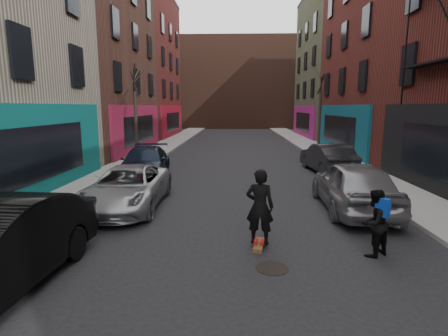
# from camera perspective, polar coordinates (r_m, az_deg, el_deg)

# --- Properties ---
(sidewalk_left) EXTENTS (2.50, 84.00, 0.13)m
(sidewalk_left) POSITION_cam_1_polar(r_m,az_deg,el_deg) (33.75, -8.47, 4.24)
(sidewalk_left) COLOR gray
(sidewalk_left) RESTS_ON ground
(sidewalk_right) EXTENTS (2.50, 84.00, 0.13)m
(sidewalk_right) POSITION_cam_1_polar(r_m,az_deg,el_deg) (33.81, 12.91, 4.11)
(sidewalk_right) COLOR gray
(sidewalk_right) RESTS_ON ground
(building_far) EXTENTS (40.00, 10.00, 14.00)m
(building_far) POSITION_cam_1_polar(r_m,az_deg,el_deg) (59.14, 2.18, 13.50)
(building_far) COLOR #47281E
(building_far) RESTS_ON ground
(tree_left_far) EXTENTS (2.00, 2.00, 6.50)m
(tree_left_far) POSITION_cam_1_polar(r_m,az_deg,el_deg) (21.88, -14.28, 9.67)
(tree_left_far) COLOR black
(tree_left_far) RESTS_ON sidewalk_left
(tree_right_far) EXTENTS (2.00, 2.00, 6.80)m
(tree_right_far) POSITION_cam_1_polar(r_m,az_deg,el_deg) (27.77, 15.44, 9.94)
(tree_right_far) COLOR black
(tree_right_far) RESTS_ON sidewalk_right
(parked_left_far) EXTENTS (2.38, 5.02, 1.38)m
(parked_left_far) POSITION_cam_1_polar(r_m,az_deg,el_deg) (12.26, -15.48, -3.08)
(parked_left_far) COLOR #9CA0A4
(parked_left_far) RESTS_ON ground
(parked_left_end) EXTENTS (2.56, 5.24, 1.47)m
(parked_left_end) POSITION_cam_1_polar(r_m,az_deg,el_deg) (17.12, -12.80, 0.83)
(parked_left_end) COLOR black
(parked_left_end) RESTS_ON ground
(parked_right_far) EXTENTS (2.17, 5.00, 1.68)m
(parked_right_far) POSITION_cam_1_polar(r_m,az_deg,el_deg) (12.23, 20.34, -2.67)
(parked_right_far) COLOR gray
(parked_right_far) RESTS_ON ground
(parked_right_end) EXTENTS (2.07, 4.75, 1.52)m
(parked_right_end) POSITION_cam_1_polar(r_m,az_deg,el_deg) (18.92, 16.51, 1.59)
(parked_right_end) COLOR black
(parked_right_end) RESTS_ON ground
(skateboard) EXTENTS (0.36, 0.83, 0.10)m
(skateboard) POSITION_cam_1_polar(r_m,az_deg,el_deg) (8.78, 5.75, -12.40)
(skateboard) COLOR brown
(skateboard) RESTS_ON ground
(skateboarder) EXTENTS (0.74, 0.55, 1.85)m
(skateboarder) POSITION_cam_1_polar(r_m,az_deg,el_deg) (8.46, 5.86, -6.30)
(skateboarder) COLOR black
(skateboarder) RESTS_ON skateboard
(pedestrian) EXTENTS (0.96, 0.91, 1.56)m
(pedestrian) POSITION_cam_1_polar(r_m,az_deg,el_deg) (8.72, 23.33, -8.19)
(pedestrian) COLOR black
(pedestrian) RESTS_ON ground
(manhole) EXTENTS (0.84, 0.84, 0.01)m
(manhole) POSITION_cam_1_polar(r_m,az_deg,el_deg) (7.78, 7.85, -15.86)
(manhole) COLOR black
(manhole) RESTS_ON ground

